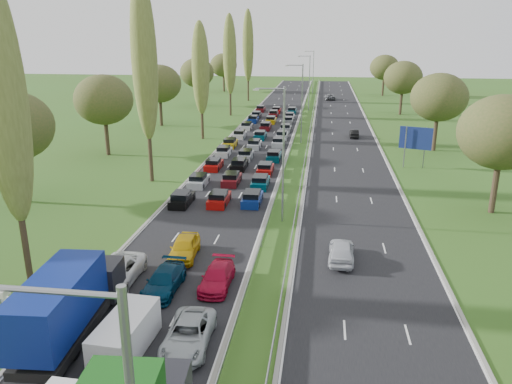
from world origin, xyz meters
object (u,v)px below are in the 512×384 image
(white_van_rear, at_px, (127,332))
(direction_sign, at_px, (416,140))
(near_car_2, at_px, (117,272))
(blue_lorry, at_px, (68,303))
(info_sign, at_px, (8,308))

(white_van_rear, relative_size, direction_sign, 0.97)
(near_car_2, bearing_deg, blue_lorry, -90.94)
(near_car_2, xyz_separation_m, blue_lorry, (-0.06, -6.32, 1.28))
(near_car_2, relative_size, info_sign, 2.71)
(white_van_rear, bearing_deg, blue_lorry, 171.46)
(blue_lorry, height_order, white_van_rear, blue_lorry)
(near_car_2, relative_size, direction_sign, 1.10)
(near_car_2, distance_m, white_van_rear, 7.94)
(near_car_2, distance_m, blue_lorry, 6.44)
(blue_lorry, bearing_deg, info_sign, 173.68)
(white_van_rear, bearing_deg, direction_sign, 66.47)
(direction_sign, bearing_deg, near_car_2, -125.81)
(near_car_2, height_order, blue_lorry, blue_lorry)
(blue_lorry, bearing_deg, direction_sign, 54.68)
(near_car_2, height_order, info_sign, info_sign)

